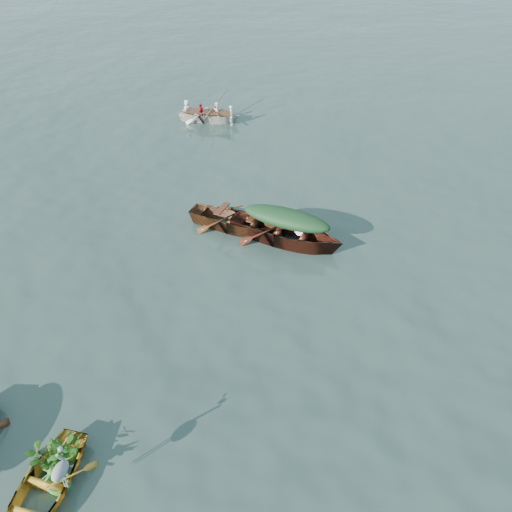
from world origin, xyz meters
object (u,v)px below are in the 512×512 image
(green_tarp_boat, at_px, (285,242))
(rowed_boat, at_px, (210,122))
(open_wooden_boat, at_px, (238,230))
(heron, at_px, (62,475))
(yellow_dinghy, at_px, (44,497))

(green_tarp_boat, bearing_deg, rowed_boat, 42.82)
(open_wooden_boat, height_order, heron, heron)
(rowed_boat, bearing_deg, open_wooden_boat, -158.81)
(yellow_dinghy, relative_size, open_wooden_boat, 0.66)
(yellow_dinghy, distance_m, green_tarp_boat, 9.18)
(open_wooden_boat, bearing_deg, green_tarp_boat, -92.63)
(yellow_dinghy, xyz_separation_m, rowed_boat, (-3.33, 17.49, 0.00))
(green_tarp_boat, height_order, open_wooden_boat, green_tarp_boat)
(green_tarp_boat, xyz_separation_m, heron, (-1.75, -8.81, 0.85))
(green_tarp_boat, height_order, heron, heron)
(yellow_dinghy, bearing_deg, heron, 5.19)
(green_tarp_boat, distance_m, open_wooden_boat, 1.62)
(open_wooden_boat, relative_size, rowed_boat, 1.12)
(green_tarp_boat, xyz_separation_m, open_wooden_boat, (-1.60, 0.27, 0.00))
(yellow_dinghy, height_order, rowed_boat, rowed_boat)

